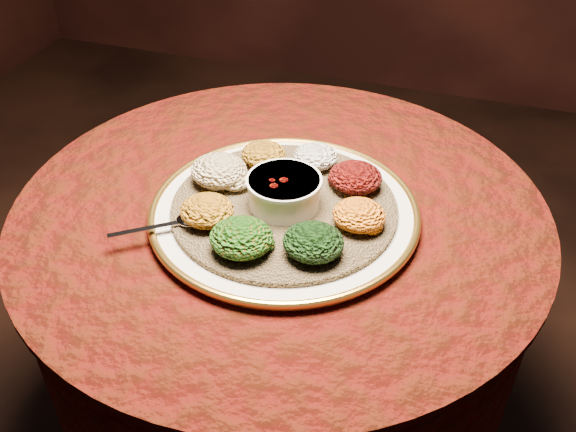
% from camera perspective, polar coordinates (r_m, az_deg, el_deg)
% --- Properties ---
extents(table, '(0.96, 0.96, 0.73)m').
position_cam_1_polar(table, '(1.27, -0.65, -5.38)').
color(table, black).
rests_on(table, ground).
extents(platter, '(0.52, 0.52, 0.02)m').
position_cam_1_polar(platter, '(1.11, -0.34, 0.38)').
color(platter, beige).
rests_on(platter, table).
extents(injera, '(0.50, 0.50, 0.01)m').
position_cam_1_polar(injera, '(1.11, -0.34, 0.82)').
color(injera, olive).
rests_on(injera, platter).
extents(stew_bowl, '(0.13, 0.13, 0.05)m').
position_cam_1_polar(stew_bowl, '(1.09, -0.35, 2.34)').
color(stew_bowl, silver).
rests_on(stew_bowl, injera).
extents(spoon, '(0.13, 0.10, 0.01)m').
position_cam_1_polar(spoon, '(1.07, -9.35, -0.48)').
color(spoon, silver).
rests_on(spoon, injera).
extents(portion_ayib, '(0.08, 0.08, 0.04)m').
position_cam_1_polar(portion_ayib, '(1.19, 2.46, 5.31)').
color(portion_ayib, silver).
rests_on(portion_ayib, injera).
extents(portion_kitfo, '(0.09, 0.09, 0.05)m').
position_cam_1_polar(portion_kitfo, '(1.14, 6.01, 3.45)').
color(portion_kitfo, black).
rests_on(portion_kitfo, injera).
extents(portion_tikil, '(0.09, 0.08, 0.04)m').
position_cam_1_polar(portion_tikil, '(1.05, 6.33, 0.09)').
color(portion_tikil, '#C57410').
rests_on(portion_tikil, injera).
extents(portion_gomen, '(0.10, 0.09, 0.05)m').
position_cam_1_polar(portion_gomen, '(0.99, 2.26, -2.33)').
color(portion_gomen, black).
rests_on(portion_gomen, injera).
extents(portion_mixveg, '(0.10, 0.10, 0.05)m').
position_cam_1_polar(portion_mixveg, '(1.00, -4.16, -1.93)').
color(portion_mixveg, '#9F360A').
rests_on(portion_mixveg, injera).
extents(portion_kik, '(0.09, 0.09, 0.04)m').
position_cam_1_polar(portion_kik, '(1.06, -7.23, 0.49)').
color(portion_kik, '#B46B0F').
rests_on(portion_kik, injera).
extents(portion_timatim, '(0.10, 0.10, 0.05)m').
position_cam_1_polar(portion_timatim, '(1.15, -6.15, 4.03)').
color(portion_timatim, maroon).
rests_on(portion_timatim, injera).
extents(portion_shiro, '(0.08, 0.08, 0.04)m').
position_cam_1_polar(portion_shiro, '(1.20, -2.18, 5.51)').
color(portion_shiro, '#996512').
rests_on(portion_shiro, injera).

